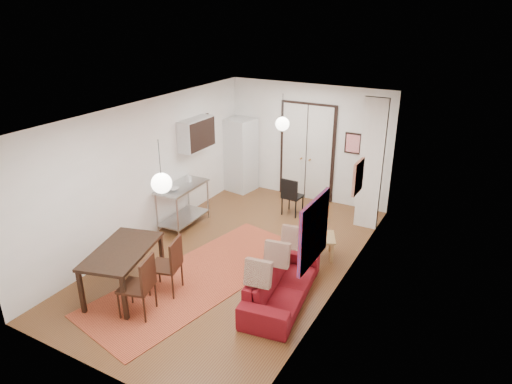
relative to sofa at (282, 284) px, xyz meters
The scene contains 27 objects.
floor 1.66m from the sofa, 149.34° to the left, with size 7.00×7.00×0.00m, color brown.
ceiling 3.06m from the sofa, 149.34° to the left, with size 4.20×7.00×0.02m, color white.
wall_back 4.69m from the sofa, 107.91° to the left, with size 4.20×0.02×2.90m, color white.
wall_front 3.23m from the sofa, 117.66° to the right, with size 4.20×0.02×2.90m, color white.
wall_left 3.78m from the sofa, 166.66° to the left, with size 0.02×7.00×2.90m, color white.
wall_right 1.58m from the sofa, 49.84° to the left, with size 0.02×7.00×2.90m, color white.
double_doors 4.60m from the sofa, 108.09° to the left, with size 1.44×0.06×2.50m, color silver.
stub_partition 3.60m from the sofa, 82.41° to the left, with size 0.50×0.10×2.90m, color white.
wall_cabinet 4.36m from the sofa, 144.94° to the left, with size 0.35×1.00×0.70m, color silver.
painting_popart 1.56m from the sofa, 31.89° to the right, with size 0.05×1.00×1.00m, color red.
painting_abstract 2.31m from the sofa, 67.49° to the left, with size 0.05×0.50×0.60m, color beige.
poster_back 4.50m from the sofa, 93.32° to the left, with size 0.40×0.03×0.50m, color red.
print_left 4.77m from the sofa, 140.80° to the left, with size 0.03×0.44×0.54m, color #A57044.
pendant_back 3.71m from the sofa, 116.32° to the left, with size 0.30×0.30×0.80m.
pendant_front 2.67m from the sofa, 140.10° to the right, with size 0.30×0.30×0.80m.
kilim_rug 1.62m from the sofa, behind, with size 1.65×4.39×0.01m, color #C35730.
sofa is the anchor object (origin of this frame).
coffee_table 1.56m from the sofa, 96.20° to the left, with size 1.15×0.92×0.45m.
potted_plant 1.60m from the sofa, 92.53° to the left, with size 0.34×0.39×0.44m, color #337233.
kitchen_counter 3.49m from the sofa, 154.96° to the left, with size 0.66×1.27×0.96m.
bowl 3.43m from the sofa, 159.60° to the left, with size 0.23×0.23×0.06m, color beige.
soap_bottle 3.67m from the sofa, 151.34° to the left, with size 0.09×0.09×0.20m, color teal.
fridge 5.11m from the sofa, 128.27° to the left, with size 0.68×0.68×1.92m, color silver.
dining_table 2.73m from the sofa, 156.09° to the right, with size 1.23×1.68×0.83m.
dining_chair_near 1.99m from the sofa, 161.11° to the right, with size 0.60×0.75×1.03m.
dining_chair_far 2.31m from the sofa, 144.33° to the right, with size 0.60×0.75×1.03m.
black_side_chair 3.53m from the sofa, 111.04° to the left, with size 0.45×0.45×0.92m.
Camera 1 is at (4.13, -6.69, 4.63)m, focal length 32.00 mm.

